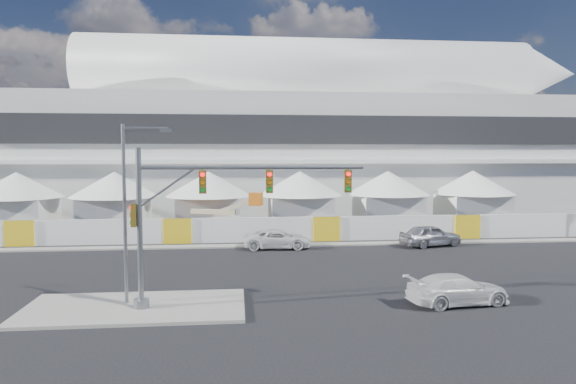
{
  "coord_description": "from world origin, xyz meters",
  "views": [
    {
      "loc": [
        -1.33,
        -26.67,
        7.12
      ],
      "look_at": [
        2.39,
        10.0,
        4.38
      ],
      "focal_mm": 32.0,
      "sensor_mm": 36.0,
      "label": 1
    }
  ],
  "objects": [
    {
      "name": "pickup_near",
      "position": [
        9.09,
        -3.71,
        0.71
      ],
      "size": [
        2.58,
        5.1,
        1.42
      ],
      "primitive_type": "imported",
      "rotation": [
        0.0,
        0.0,
        1.69
      ],
      "color": "silver",
      "rests_on": "ground"
    },
    {
      "name": "hoarding_fence",
      "position": [
        6.0,
        14.5,
        1.0
      ],
      "size": [
        70.0,
        0.25,
        2.0
      ],
      "primitive_type": "cube",
      "color": "white",
      "rests_on": "ground"
    },
    {
      "name": "lot_car_c",
      "position": [
        -11.63,
        18.1,
        0.73
      ],
      "size": [
        2.59,
        5.22,
        1.46
      ],
      "primitive_type": "imported",
      "rotation": [
        0.0,
        0.0,
        1.46
      ],
      "color": "#9B9B9F",
      "rests_on": "ground"
    },
    {
      "name": "stadium",
      "position": [
        8.71,
        41.5,
        9.45
      ],
      "size": [
        80.0,
        24.8,
        21.98
      ],
      "color": "silver",
      "rests_on": "ground"
    },
    {
      "name": "boom_lift",
      "position": [
        -3.79,
        18.09,
        1.04
      ],
      "size": [
        7.88,
        2.96,
        3.86
      ],
      "rotation": [
        0.0,
        0.0,
        -0.36
      ],
      "color": "orange",
      "rests_on": "ground"
    },
    {
      "name": "traffic_mast",
      "position": [
        -3.4,
        -3.28,
        4.24
      ],
      "size": [
        10.57,
        0.71,
        7.26
      ],
      "color": "gray",
      "rests_on": "median_island"
    },
    {
      "name": "tent_row",
      "position": [
        0.5,
        24.0,
        3.15
      ],
      "size": [
        53.4,
        8.4,
        5.4
      ],
      "color": "white",
      "rests_on": "ground"
    },
    {
      "name": "sedan_silver",
      "position": [
        13.6,
        11.3,
        0.83
      ],
      "size": [
        3.28,
        5.25,
        1.67
      ],
      "primitive_type": "imported",
      "rotation": [
        0.0,
        0.0,
        1.86
      ],
      "color": "#A9A8AC",
      "rests_on": "ground"
    },
    {
      "name": "median_island",
      "position": [
        -6.0,
        -3.0,
        0.07
      ],
      "size": [
        10.0,
        5.0,
        0.15
      ],
      "primitive_type": "cube",
      "color": "gray",
      "rests_on": "ground"
    },
    {
      "name": "ground",
      "position": [
        0.0,
        0.0,
        0.0
      ],
      "size": [
        160.0,
        160.0,
        0.0
      ],
      "primitive_type": "plane",
      "color": "black",
      "rests_on": "ground"
    },
    {
      "name": "far_curb",
      "position": [
        20.0,
        12.5,
        0.06
      ],
      "size": [
        80.0,
        1.2,
        0.12
      ],
      "primitive_type": "cube",
      "color": "gray",
      "rests_on": "ground"
    },
    {
      "name": "pickup_curb",
      "position": [
        1.75,
        11.5,
        0.71
      ],
      "size": [
        2.53,
        5.17,
        1.41
      ],
      "primitive_type": "imported",
      "rotation": [
        0.0,
        0.0,
        1.53
      ],
      "color": "silver",
      "rests_on": "ground"
    },
    {
      "name": "streetlight_median",
      "position": [
        -6.26,
        -2.45,
        4.94
      ],
      "size": [
        2.31,
        0.23,
        8.34
      ],
      "color": "slate",
      "rests_on": "median_island"
    }
  ]
}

